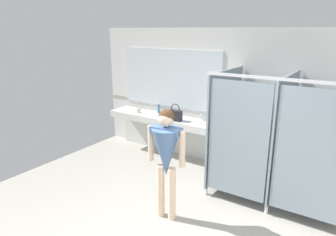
% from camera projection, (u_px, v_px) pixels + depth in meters
% --- Properties ---
extents(wall_back, '(7.45, 0.12, 2.66)m').
position_uv_depth(wall_back, '(266.00, 103.00, 5.57)').
color(wall_back, silver).
rests_on(wall_back, ground_plane).
extents(wall_back_tile_band, '(7.45, 0.01, 0.06)m').
position_uv_depth(wall_back_tile_band, '(264.00, 119.00, 5.60)').
color(wall_back_tile_band, '#9E937F').
rests_on(wall_back_tile_band, wall_back).
extents(vanity_counter, '(2.48, 0.56, 0.98)m').
position_uv_depth(vanity_counter, '(165.00, 125.00, 6.63)').
color(vanity_counter, silver).
rests_on(vanity_counter, ground_plane).
extents(mirror_panel, '(2.38, 0.02, 1.22)m').
position_uv_depth(mirror_panel, '(170.00, 78.00, 6.51)').
color(mirror_panel, silver).
rests_on(mirror_panel, wall_back).
extents(bathroom_stalls, '(2.04, 1.36, 2.03)m').
position_uv_depth(bathroom_stalls, '(280.00, 138.00, 4.60)').
color(bathroom_stalls, gray).
rests_on(bathroom_stalls, ground_plane).
extents(person_standing, '(0.57, 0.44, 1.61)m').
position_uv_depth(person_standing, '(166.00, 152.00, 4.19)').
color(person_standing, beige).
rests_on(person_standing, ground_plane).
extents(handbag, '(0.26, 0.13, 0.35)m').
position_uv_depth(handbag, '(175.00, 115.00, 6.14)').
color(handbag, black).
rests_on(handbag, vanity_counter).
extents(soap_dispenser, '(0.07, 0.07, 0.19)m').
position_uv_depth(soap_dispenser, '(159.00, 109.00, 6.72)').
color(soap_dispenser, teal).
rests_on(soap_dispenser, vanity_counter).
extents(paper_cup, '(0.07, 0.07, 0.09)m').
position_uv_depth(paper_cup, '(138.00, 110.00, 6.76)').
color(paper_cup, beige).
rests_on(paper_cup, vanity_counter).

